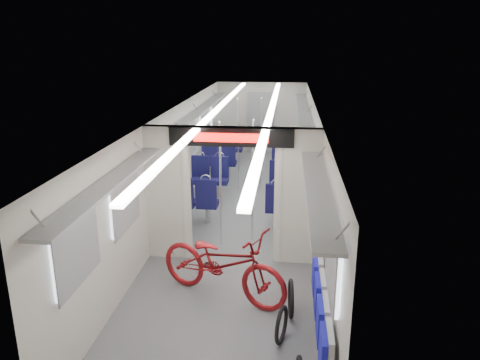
{
  "coord_description": "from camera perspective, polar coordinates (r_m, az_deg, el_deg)",
  "views": [
    {
      "loc": [
        0.9,
        -9.34,
        3.65
      ],
      "look_at": [
        0.07,
        -1.44,
        1.24
      ],
      "focal_mm": 35.0,
      "sensor_mm": 36.0,
      "label": 1
    }
  ],
  "objects": [
    {
      "name": "stanchion_near_left",
      "position": [
        8.34,
        -2.38,
        -0.61
      ],
      "size": [
        0.04,
        0.04,
        2.3
      ],
      "primitive_type": "cylinder",
      "color": "silver",
      "rests_on": "ground"
    },
    {
      "name": "stanchion_far_left",
      "position": [
        11.42,
        -0.21,
        4.21
      ],
      "size": [
        0.04,
        0.04,
        2.3
      ],
      "primitive_type": "cylinder",
      "color": "silver",
      "rests_on": "ground"
    },
    {
      "name": "stanchion_far_right",
      "position": [
        11.6,
        2.53,
        4.4
      ],
      "size": [
        0.05,
        0.05,
        2.3
      ],
      "primitive_type": "cylinder",
      "color": "silver",
      "rests_on": "ground"
    },
    {
      "name": "stanchion_near_right",
      "position": [
        8.53,
        1.54,
        -0.19
      ],
      "size": [
        0.04,
        0.04,
        2.3
      ],
      "primitive_type": "cylinder",
      "color": "silver",
      "rests_on": "ground"
    },
    {
      "name": "seat_bay_far_right",
      "position": [
        13.31,
        5.95,
        3.21
      ],
      "size": [
        0.89,
        1.98,
        1.07
      ],
      "color": "#0D0C37",
      "rests_on": "ground"
    },
    {
      "name": "carriage",
      "position": [
        9.36,
        0.29,
        3.59
      ],
      "size": [
        12.0,
        12.02,
        2.31
      ],
      "color": "#515456",
      "rests_on": "ground"
    },
    {
      "name": "bike_hoop_c",
      "position": [
        6.59,
        6.22,
        -14.36
      ],
      "size": [
        0.09,
        0.54,
        0.54
      ],
      "primitive_type": "torus",
      "rotation": [
        1.57,
        0.0,
        1.64
      ],
      "color": "black",
      "rests_on": "ground"
    },
    {
      "name": "seat_bay_near_right",
      "position": [
        10.08,
        5.87,
        -1.29
      ],
      "size": [
        0.88,
        1.93,
        1.06
      ],
      "color": "#0D0C37",
      "rests_on": "ground"
    },
    {
      "name": "seat_bay_far_left",
      "position": [
        13.53,
        -2.0,
        3.58
      ],
      "size": [
        0.91,
        2.08,
        1.1
      ],
      "color": "#0D0C37",
      "rests_on": "ground"
    },
    {
      "name": "flip_bench",
      "position": [
        5.84,
        9.87,
        -15.14
      ],
      "size": [
        0.12,
        2.12,
        0.54
      ],
      "color": "gray",
      "rests_on": "carriage"
    },
    {
      "name": "bike_hoop_b",
      "position": [
        6.11,
        5.07,
        -17.38
      ],
      "size": [
        0.17,
        0.49,
        0.49
      ],
      "primitive_type": "torus",
      "rotation": [
        1.57,
        0.0,
        1.32
      ],
      "color": "black",
      "rests_on": "ground"
    },
    {
      "name": "seat_bay_near_left",
      "position": [
        10.36,
        -4.52,
        -0.69
      ],
      "size": [
        0.9,
        2.01,
        1.08
      ],
      "color": "#0D0C37",
      "rests_on": "ground"
    },
    {
      "name": "bicycle",
      "position": [
        6.86,
        -2.13,
        -10.07
      ],
      "size": [
        2.19,
        1.52,
        1.09
      ],
      "primitive_type": "imported",
      "rotation": [
        0.0,
        0.0,
        1.14
      ],
      "color": "maroon",
      "rests_on": "ground"
    }
  ]
}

